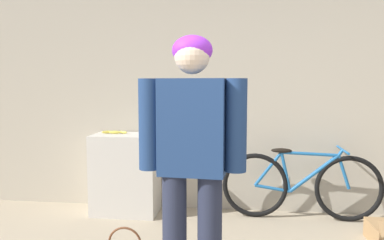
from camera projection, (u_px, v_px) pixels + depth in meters
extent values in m
cube|color=#B7AD99|center=(237.00, 97.00, 4.23)|extent=(8.00, 0.06, 2.60)
cube|color=white|center=(285.00, 181.00, 4.23)|extent=(0.08, 0.01, 0.12)
cube|color=beige|center=(126.00, 174.00, 4.18)|extent=(0.71, 0.46, 0.89)
cylinder|color=#23283D|center=(175.00, 236.00, 2.52)|extent=(0.16, 0.16, 0.84)
cylinder|color=#23283D|center=(210.00, 237.00, 2.49)|extent=(0.16, 0.16, 0.84)
cube|color=navy|center=(192.00, 127.00, 2.44)|extent=(0.44, 0.23, 0.63)
cylinder|color=navy|center=(149.00, 124.00, 2.47)|extent=(0.14, 0.14, 0.60)
cylinder|color=navy|center=(236.00, 125.00, 2.40)|extent=(0.14, 0.14, 0.60)
sphere|color=beige|center=(192.00, 56.00, 2.39)|extent=(0.23, 0.23, 0.23)
ellipsoid|color=purple|center=(192.00, 50.00, 2.41)|extent=(0.26, 0.24, 0.19)
torus|color=black|center=(255.00, 185.00, 4.05)|extent=(0.70, 0.07, 0.70)
torus|color=black|center=(349.00, 189.00, 3.91)|extent=(0.70, 0.07, 0.70)
cylinder|color=#1E609E|center=(272.00, 188.00, 4.03)|extent=(0.37, 0.04, 0.09)
cylinder|color=#1E609E|center=(268.00, 169.00, 4.01)|extent=(0.30, 0.04, 0.39)
cylinder|color=#1E609E|center=(286.00, 172.00, 3.99)|extent=(0.13, 0.04, 0.43)
cylinder|color=#1E609E|center=(314.00, 174.00, 3.95)|extent=(0.51, 0.05, 0.43)
cylinder|color=#1E609E|center=(310.00, 154.00, 3.94)|extent=(0.58, 0.05, 0.05)
cylinder|color=#1E609E|center=(344.00, 172.00, 3.91)|extent=(0.15, 0.04, 0.36)
cylinder|color=#1E609E|center=(341.00, 153.00, 3.89)|extent=(0.07, 0.04, 0.08)
cylinder|color=#1E609E|center=(343.00, 150.00, 3.89)|extent=(0.03, 0.46, 0.02)
ellipsoid|color=black|center=(282.00, 151.00, 3.97)|extent=(0.22, 0.08, 0.05)
ellipsoid|color=#EAD64C|center=(115.00, 132.00, 4.19)|extent=(0.14, 0.03, 0.03)
ellipsoid|color=#EAD64C|center=(107.00, 132.00, 4.21)|extent=(0.13, 0.08, 0.03)
ellipsoid|color=#EAD64C|center=(123.00, 132.00, 4.19)|extent=(0.13, 0.08, 0.03)
sphere|color=brown|center=(104.00, 132.00, 4.23)|extent=(0.02, 0.02, 0.02)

